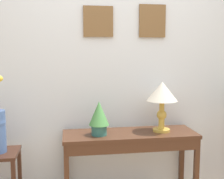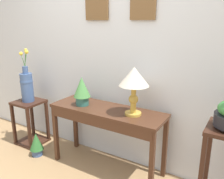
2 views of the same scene
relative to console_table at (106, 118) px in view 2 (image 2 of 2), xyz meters
The scene contains 8 objects.
back_wall_with_art 0.84m from the console_table, 112.30° to the left, with size 9.00×0.13×2.80m.
console_table is the anchor object (origin of this frame).
table_lamp 0.56m from the console_table, ahead, with size 0.30×0.30×0.50m.
potted_plant_on_console 0.41m from the console_table, behind, with size 0.19×0.19×0.33m.
pedestal_stand_left 1.28m from the console_table, behind, with size 0.36×0.36×0.62m.
flower_vase_tall_left 1.25m from the console_table, behind, with size 0.17×0.17×0.71m.
pedestal_stand_right 1.26m from the console_table, ahead, with size 0.36×0.36×0.86m.
potted_plant_floor 1.05m from the console_table, 165.94° to the right, with size 0.17×0.17×0.31m.
Camera 2 is at (1.44, -0.89, 1.65)m, focal length 37.60 mm.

